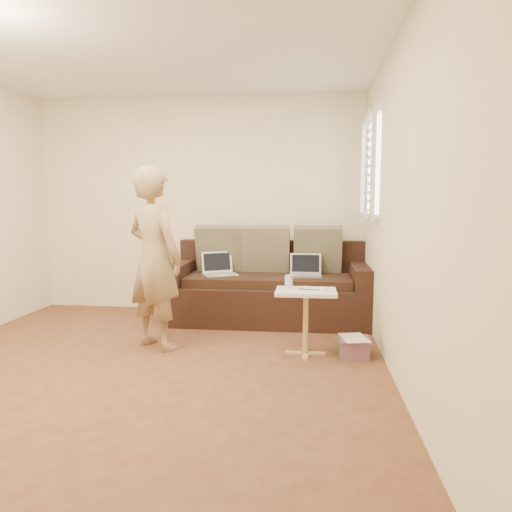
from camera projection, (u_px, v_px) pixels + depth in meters
The scene contains 17 objects.
floor at pixel (135, 374), 3.67m from camera, with size 4.50×4.50×0.00m, color #572E20.
ceiling at pixel (124, 27), 3.36m from camera, with size 4.50×4.50×0.00m, color white.
wall_back at pixel (199, 205), 5.73m from camera, with size 4.00×4.00×0.00m, color beige.
wall_right at pixel (402, 208), 3.29m from camera, with size 4.50×4.50×0.00m, color beige.
window_blinds at pixel (370, 166), 4.73m from camera, with size 0.12×0.88×1.08m, color white, non-canonical shape.
sofa at pixel (269, 283), 5.27m from camera, with size 2.20×0.95×0.85m, color black, non-canonical shape.
pillow_left at pixel (220, 249), 5.52m from camera, with size 0.55×0.14×0.55m, color brown, non-canonical shape.
pillow_mid at pixel (266, 249), 5.44m from camera, with size 0.55×0.14×0.55m, color #645E47, non-canonical shape.
pillow_right at pixel (318, 250), 5.40m from camera, with size 0.55×0.14×0.55m, color brown, non-canonical shape.
laptop_silver at pixel (306, 276), 5.17m from camera, with size 0.35×0.25×0.23m, color #B7BABC, non-canonical shape.
laptop_white at pixel (220, 275), 5.28m from camera, with size 0.36×0.26×0.26m, color white, non-canonical shape.
person at pixel (154, 258), 4.24m from camera, with size 0.61×0.41×1.66m, color #90814E.
side_table at pixel (306, 322), 4.10m from camera, with size 0.53×0.37×0.58m, color silver, non-canonical shape.
drinking_glass at pixel (289, 282), 4.14m from camera, with size 0.07×0.07×0.12m, color silver, non-canonical shape.
scissors at pixel (309, 290), 4.04m from camera, with size 0.18×0.10×0.02m, color silver, non-canonical shape.
paper_on_table at pixel (312, 290), 4.07m from camera, with size 0.21×0.30×0.00m, color white, non-canonical shape.
striped_box at pixel (354, 347), 4.07m from camera, with size 0.27×0.27×0.17m, color #CC1E60, non-canonical shape.
Camera 1 is at (1.34, -3.40, 1.35)m, focal length 32.73 mm.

